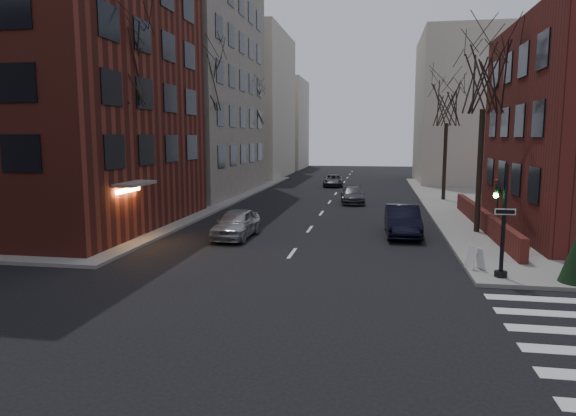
% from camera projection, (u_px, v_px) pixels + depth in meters
% --- Properties ---
extents(ground, '(160.00, 160.00, 0.00)m').
position_uv_depth(ground, '(199.00, 380.00, 10.78)').
color(ground, black).
rests_on(ground, ground).
extents(sidewalk_far_left, '(44.00, 44.00, 0.15)m').
position_uv_depth(sidewalk_far_left, '(0.00, 194.00, 44.95)').
color(sidewalk_far_left, gray).
rests_on(sidewalk_far_left, ground).
extents(building_left_brick, '(15.00, 15.00, 18.00)m').
position_uv_depth(building_left_brick, '(28.00, 65.00, 28.26)').
color(building_left_brick, maroon).
rests_on(building_left_brick, ground).
extents(building_left_tan, '(18.00, 18.00, 28.00)m').
position_uv_depth(building_left_tan, '(142.00, 34.00, 44.89)').
color(building_left_tan, gray).
rests_on(building_left_tan, ground).
extents(low_wall_right, '(0.35, 16.00, 1.00)m').
position_uv_depth(low_wall_right, '(483.00, 219.00, 27.65)').
color(low_wall_right, '#591E19').
rests_on(low_wall_right, sidewalk_far_right).
extents(building_distant_la, '(14.00, 16.00, 18.00)m').
position_uv_depth(building_distant_la, '(232.00, 106.00, 65.74)').
color(building_distant_la, '#BEB6A0').
rests_on(building_distant_la, ground).
extents(building_distant_ra, '(14.00, 14.00, 16.00)m').
position_uv_depth(building_distant_ra, '(484.00, 109.00, 55.92)').
color(building_distant_ra, '#BEB6A0').
rests_on(building_distant_ra, ground).
extents(building_distant_lb, '(10.00, 12.00, 14.00)m').
position_uv_depth(building_distant_lb, '(273.00, 124.00, 82.26)').
color(building_distant_lb, '#BEB6A0').
rests_on(building_distant_lb, ground).
extents(traffic_signal, '(0.76, 0.44, 4.00)m').
position_uv_depth(traffic_signal, '(501.00, 228.00, 17.94)').
color(traffic_signal, black).
rests_on(traffic_signal, sidewalk_far_right).
extents(tree_left_a, '(4.18, 4.18, 10.26)m').
position_uv_depth(tree_left_a, '(119.00, 66.00, 24.75)').
color(tree_left_a, '#2D231C').
rests_on(tree_left_a, sidewalk_far_left).
extents(tree_left_b, '(4.40, 4.40, 10.80)m').
position_uv_depth(tree_left_b, '(202.00, 82.00, 36.40)').
color(tree_left_b, '#2D231C').
rests_on(tree_left_b, sidewalk_far_left).
extents(tree_left_c, '(3.96, 3.96, 9.72)m').
position_uv_depth(tree_left_c, '(250.00, 106.00, 50.19)').
color(tree_left_c, '#2D231C').
rests_on(tree_left_c, sidewalk_far_left).
extents(tree_right_a, '(3.96, 3.96, 9.72)m').
position_uv_depth(tree_right_a, '(484.00, 77.00, 25.74)').
color(tree_right_a, '#2D231C').
rests_on(tree_right_a, sidewalk_far_right).
extents(tree_right_b, '(3.74, 3.74, 9.18)m').
position_uv_depth(tree_right_b, '(447.00, 104.00, 39.46)').
color(tree_right_b, '#2D231C').
rests_on(tree_right_b, sidewalk_far_right).
extents(streetlamp_near, '(0.36, 0.36, 6.28)m').
position_uv_depth(streetlamp_near, '(192.00, 150.00, 33.05)').
color(streetlamp_near, black).
rests_on(streetlamp_near, sidewalk_far_left).
extents(streetlamp_far, '(0.36, 0.36, 6.28)m').
position_uv_depth(streetlamp_far, '(261.00, 145.00, 52.56)').
color(streetlamp_far, black).
rests_on(streetlamp_far, sidewalk_far_left).
extents(parked_sedan, '(1.79, 4.78, 1.56)m').
position_uv_depth(parked_sedan, '(402.00, 221.00, 26.39)').
color(parked_sedan, black).
rests_on(parked_sedan, ground).
extents(car_lane_silver, '(1.84, 4.30, 1.45)m').
position_uv_depth(car_lane_silver, '(236.00, 224.00, 25.85)').
color(car_lane_silver, '#A7A7AD').
rests_on(car_lane_silver, ground).
extents(car_lane_gray, '(2.14, 4.43, 1.24)m').
position_uv_depth(car_lane_gray, '(353.00, 195.00, 39.28)').
color(car_lane_gray, '#3F3F44').
rests_on(car_lane_gray, ground).
extents(car_lane_far, '(2.24, 4.42, 1.20)m').
position_uv_depth(car_lane_far, '(333.00, 181.00, 52.53)').
color(car_lane_far, '#3E3D42').
rests_on(car_lane_far, ground).
extents(sandwich_board, '(0.55, 0.63, 0.84)m').
position_uv_depth(sandwich_board, '(476.00, 258.00, 19.15)').
color(sandwich_board, white).
rests_on(sandwich_board, sidewalk_far_right).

